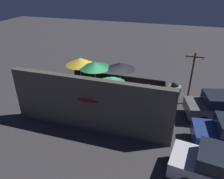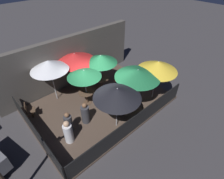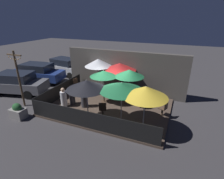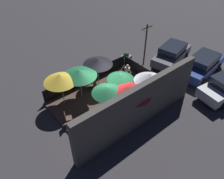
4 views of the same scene
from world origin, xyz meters
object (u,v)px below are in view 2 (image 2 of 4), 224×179
object	(u,v)px
dining_table_1	(87,94)
patio_umbrella_4	(158,66)
patio_chair_1	(119,78)
patio_chair_3	(29,110)
dining_table_0	(101,80)
patio_umbrella_6	(138,73)
patio_chair_0	(118,106)
patio_umbrella_5	(117,93)
patron_2	(69,123)
patio_chair_2	(138,73)
patron_1	(85,114)
patio_umbrella_3	(75,57)
patio_umbrella_0	(101,59)
patron_0	(68,132)
patio_umbrella_2	(49,65)
patio_umbrella_1	(84,73)

from	to	relation	value
dining_table_1	patio_umbrella_4	bearing A→B (deg)	-34.50
patio_chair_1	patio_chair_3	size ratio (longest dim) A/B	0.97
dining_table_0	patio_umbrella_6	bearing A→B (deg)	-81.51
patio_chair_0	patio_chair_3	world-z (taller)	patio_chair_3
patio_umbrella_5	dining_table_0	bearing A→B (deg)	63.70
dining_table_0	patron_2	distance (m)	3.61
patio_chair_1	patio_chair_2	xyz separation A→B (m)	(1.39, -0.40, 0.01)
patron_1	patio_umbrella_5	bearing A→B (deg)	-48.11
patio_umbrella_3	patio_umbrella_4	bearing A→B (deg)	-54.74
patio_umbrella_0	patio_umbrella_5	distance (m)	3.14
patio_chair_1	patron_1	size ratio (longest dim) A/B	0.76
patron_2	patron_1	bearing A→B (deg)	36.50
dining_table_0	patio_umbrella_0	bearing A→B (deg)	0.00
dining_table_1	patron_0	size ratio (longest dim) A/B	0.67
patio_umbrella_5	patio_umbrella_6	distance (m)	1.80
patio_umbrella_4	patio_chair_0	bearing A→B (deg)	170.51
dining_table_0	dining_table_1	size ratio (longest dim) A/B	1.13
patio_umbrella_6	patron_2	bearing A→B (deg)	167.27
patio_umbrella_6	patio_chair_0	world-z (taller)	patio_umbrella_6
patio_umbrella_5	patio_umbrella_2	bearing A→B (deg)	107.61
patio_umbrella_1	patio_umbrella_2	size ratio (longest dim) A/B	0.86
dining_table_1	dining_table_0	bearing A→B (deg)	20.07
patio_chair_3	dining_table_1	bearing A→B (deg)	-0.00
patio_umbrella_5	patron_2	size ratio (longest dim) A/B	1.96
patio_chair_3	dining_table_0	bearing A→B (deg)	13.81
dining_table_0	patron_2	size ratio (longest dim) A/B	0.81
dining_table_1	patio_chair_3	bearing A→B (deg)	160.13
patio_umbrella_1	patron_0	size ratio (longest dim) A/B	1.73
patio_umbrella_5	dining_table_1	xyz separation A→B (m)	(-0.09, 2.27, -1.41)
dining_table_1	patron_0	bearing A→B (deg)	-143.32
patio_umbrella_5	patio_umbrella_4	bearing A→B (deg)	2.93
patio_umbrella_0	patron_1	distance (m)	3.20
patio_umbrella_2	patio_chair_1	distance (m)	4.17
patio_umbrella_0	dining_table_1	world-z (taller)	patio_umbrella_0
patron_1	patron_2	world-z (taller)	patron_1
patio_umbrella_4	patron_0	size ratio (longest dim) A/B	1.89
patio_chair_0	patio_chair_1	distance (m)	2.49
patron_2	patio_umbrella_4	bearing A→B (deg)	26.30
dining_table_0	patio_chair_1	world-z (taller)	patio_chair_1
patio_umbrella_2	patron_0	xyz separation A→B (m)	(-0.96, -2.97, -1.65)
patio_umbrella_5	patio_chair_0	world-z (taller)	patio_umbrella_5
patio_umbrella_6	patron_1	distance (m)	3.18
patio_umbrella_4	patio_umbrella_5	bearing A→B (deg)	-177.07
patron_1	patio_chair_0	bearing A→B (deg)	-18.78
patio_umbrella_1	patio_chair_1	size ratio (longest dim) A/B	2.35
patio_umbrella_4	patio_chair_2	xyz separation A→B (m)	(0.76, 1.77, -1.58)
patio_umbrella_1	dining_table_0	size ratio (longest dim) A/B	2.27
patio_umbrella_2	dining_table_0	bearing A→B (deg)	-19.38
dining_table_1	patron_1	distance (m)	1.38
patio_umbrella_0	dining_table_0	distance (m)	1.41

